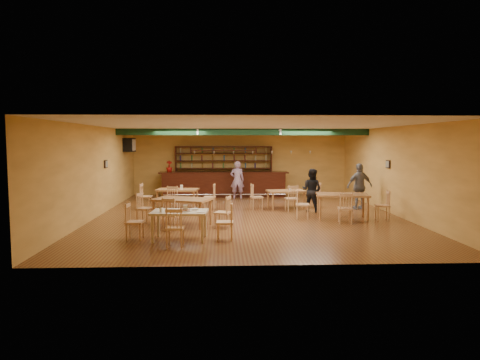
{
  "coord_description": "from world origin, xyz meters",
  "views": [
    {
      "loc": [
        -0.87,
        -14.55,
        2.48
      ],
      "look_at": [
        -0.24,
        0.6,
        1.15
      ],
      "focal_mm": 32.6,
      "sensor_mm": 36.0,
      "label": 1
    }
  ],
  "objects_px": {
    "bar_counter": "(224,184)",
    "dining_table_b": "(286,199)",
    "near_table": "(180,225)",
    "patron_bar": "(237,180)",
    "patron_right_a": "(312,190)",
    "dining_table_a": "(178,199)",
    "dining_table_c": "(183,212)",
    "dining_table_d": "(342,206)"
  },
  "relations": [
    {
      "from": "dining_table_c",
      "to": "dining_table_d",
      "type": "relative_size",
      "value": 1.0
    },
    {
      "from": "bar_counter",
      "to": "dining_table_b",
      "type": "xyz_separation_m",
      "value": [
        2.3,
        -3.65,
        -0.22
      ]
    },
    {
      "from": "dining_table_c",
      "to": "dining_table_d",
      "type": "distance_m",
      "value": 5.12
    },
    {
      "from": "dining_table_c",
      "to": "patron_right_a",
      "type": "bearing_deg",
      "value": 49.11
    },
    {
      "from": "dining_table_a",
      "to": "patron_right_a",
      "type": "distance_m",
      "value": 4.91
    },
    {
      "from": "dining_table_c",
      "to": "patron_right_a",
      "type": "height_order",
      "value": "patron_right_a"
    },
    {
      "from": "dining_table_d",
      "to": "bar_counter",
      "type": "bearing_deg",
      "value": 130.74
    },
    {
      "from": "dining_table_a",
      "to": "dining_table_c",
      "type": "xyz_separation_m",
      "value": [
        0.47,
        -3.25,
        0.03
      ]
    },
    {
      "from": "dining_table_a",
      "to": "patron_bar",
      "type": "distance_m",
      "value": 3.67
    },
    {
      "from": "bar_counter",
      "to": "near_table",
      "type": "bearing_deg",
      "value": -97.52
    },
    {
      "from": "patron_right_a",
      "to": "dining_table_a",
      "type": "bearing_deg",
      "value": 26.81
    },
    {
      "from": "near_table",
      "to": "patron_bar",
      "type": "bearing_deg",
      "value": 81.01
    },
    {
      "from": "dining_table_a",
      "to": "near_table",
      "type": "bearing_deg",
      "value": -77.49
    },
    {
      "from": "dining_table_b",
      "to": "dining_table_d",
      "type": "distance_m",
      "value": 2.75
    },
    {
      "from": "bar_counter",
      "to": "patron_bar",
      "type": "bearing_deg",
      "value": -54.83
    },
    {
      "from": "dining_table_c",
      "to": "dining_table_d",
      "type": "xyz_separation_m",
      "value": [
        5.04,
        0.93,
        0.0
      ]
    },
    {
      "from": "dining_table_c",
      "to": "bar_counter",
      "type": "bearing_deg",
      "value": 99.53
    },
    {
      "from": "dining_table_b",
      "to": "near_table",
      "type": "xyz_separation_m",
      "value": [
        -3.46,
        -5.13,
        0.03
      ]
    },
    {
      "from": "dining_table_c",
      "to": "patron_bar",
      "type": "bearing_deg",
      "value": 93.0
    },
    {
      "from": "dining_table_a",
      "to": "dining_table_b",
      "type": "distance_m",
      "value": 4.03
    },
    {
      "from": "bar_counter",
      "to": "dining_table_a",
      "type": "relative_size",
      "value": 3.9
    },
    {
      "from": "dining_table_a",
      "to": "dining_table_b",
      "type": "xyz_separation_m",
      "value": [
        4.03,
        -0.01,
        -0.03
      ]
    },
    {
      "from": "near_table",
      "to": "patron_right_a",
      "type": "relative_size",
      "value": 0.9
    },
    {
      "from": "dining_table_b",
      "to": "near_table",
      "type": "height_order",
      "value": "near_table"
    },
    {
      "from": "dining_table_b",
      "to": "near_table",
      "type": "distance_m",
      "value": 6.19
    },
    {
      "from": "dining_table_b",
      "to": "bar_counter",
      "type": "bearing_deg",
      "value": 112.92
    },
    {
      "from": "dining_table_c",
      "to": "patron_right_a",
      "type": "xyz_separation_m",
      "value": [
        4.36,
        2.44,
        0.36
      ]
    },
    {
      "from": "bar_counter",
      "to": "dining_table_b",
      "type": "distance_m",
      "value": 4.32
    },
    {
      "from": "dining_table_a",
      "to": "dining_table_b",
      "type": "relative_size",
      "value": 1.1
    },
    {
      "from": "dining_table_a",
      "to": "near_table",
      "type": "height_order",
      "value": "dining_table_a"
    },
    {
      "from": "bar_counter",
      "to": "dining_table_a",
      "type": "height_order",
      "value": "bar_counter"
    },
    {
      "from": "bar_counter",
      "to": "patron_bar",
      "type": "height_order",
      "value": "patron_bar"
    },
    {
      "from": "dining_table_c",
      "to": "near_table",
      "type": "bearing_deg",
      "value": -67.21
    },
    {
      "from": "patron_right_a",
      "to": "patron_bar",
      "type": "bearing_deg",
      "value": -18.87
    },
    {
      "from": "dining_table_a",
      "to": "near_table",
      "type": "xyz_separation_m",
      "value": [
        0.57,
        -5.14,
        -0.0
      ]
    },
    {
      "from": "patron_bar",
      "to": "dining_table_b",
      "type": "bearing_deg",
      "value": 121.56
    },
    {
      "from": "dining_table_a",
      "to": "dining_table_d",
      "type": "height_order",
      "value": "dining_table_d"
    },
    {
      "from": "dining_table_d",
      "to": "near_table",
      "type": "height_order",
      "value": "dining_table_d"
    },
    {
      "from": "dining_table_b",
      "to": "dining_table_d",
      "type": "relative_size",
      "value": 0.84
    },
    {
      "from": "dining_table_b",
      "to": "dining_table_d",
      "type": "height_order",
      "value": "dining_table_d"
    },
    {
      "from": "dining_table_b",
      "to": "dining_table_d",
      "type": "xyz_separation_m",
      "value": [
        1.48,
        -2.31,
        0.07
      ]
    },
    {
      "from": "dining_table_d",
      "to": "patron_bar",
      "type": "bearing_deg",
      "value": 130.27
    }
  ]
}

